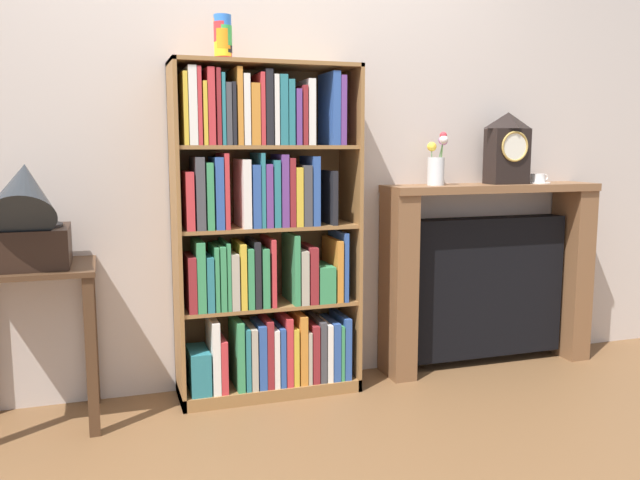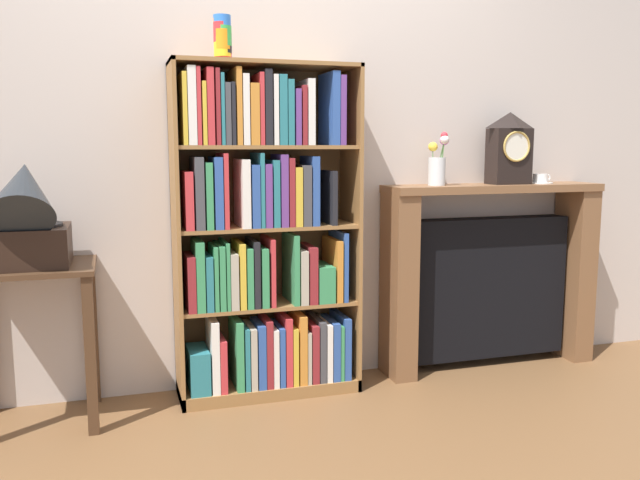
{
  "view_description": "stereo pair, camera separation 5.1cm",
  "coord_description": "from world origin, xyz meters",
  "px_view_note": "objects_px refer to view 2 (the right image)",
  "views": [
    {
      "loc": [
        -0.74,
        -2.93,
        1.2
      ],
      "look_at": [
        0.27,
        0.1,
        0.74
      ],
      "focal_mm": 37.05,
      "sensor_mm": 36.0,
      "label": 1
    },
    {
      "loc": [
        -0.69,
        -2.95,
        1.2
      ],
      "look_at": [
        0.27,
        0.1,
        0.74
      ],
      "focal_mm": 37.05,
      "sensor_mm": 36.0,
      "label": 2
    }
  ],
  "objects_px": {
    "gramophone": "(27,218)",
    "mantel_clock": "(509,148)",
    "side_table_left": "(34,309)",
    "bookshelf": "(263,243)",
    "flower_vase": "(438,164)",
    "cup_stack": "(223,38)",
    "fireplace_mantel": "(488,277)",
    "teacup_with_saucer": "(540,179)"
  },
  "relations": [
    {
      "from": "mantel_clock",
      "to": "cup_stack",
      "type": "bearing_deg",
      "value": -178.4
    },
    {
      "from": "cup_stack",
      "to": "flower_vase",
      "type": "xyz_separation_m",
      "value": [
        1.1,
        0.05,
        -0.57
      ]
    },
    {
      "from": "mantel_clock",
      "to": "teacup_with_saucer",
      "type": "relative_size",
      "value": 2.77
    },
    {
      "from": "bookshelf",
      "to": "flower_vase",
      "type": "relative_size",
      "value": 5.78
    },
    {
      "from": "bookshelf",
      "to": "mantel_clock",
      "type": "bearing_deg",
      "value": 1.06
    },
    {
      "from": "teacup_with_saucer",
      "to": "cup_stack",
      "type": "bearing_deg",
      "value": -178.5
    },
    {
      "from": "side_table_left",
      "to": "fireplace_mantel",
      "type": "height_order",
      "value": "fireplace_mantel"
    },
    {
      "from": "side_table_left",
      "to": "gramophone",
      "type": "xyz_separation_m",
      "value": [
        0.0,
        -0.05,
        0.4
      ]
    },
    {
      "from": "fireplace_mantel",
      "to": "mantel_clock",
      "type": "bearing_deg",
      "value": -17.17
    },
    {
      "from": "flower_vase",
      "to": "teacup_with_saucer",
      "type": "height_order",
      "value": "flower_vase"
    },
    {
      "from": "gramophone",
      "to": "flower_vase",
      "type": "bearing_deg",
      "value": 4.18
    },
    {
      "from": "bookshelf",
      "to": "side_table_left",
      "type": "xyz_separation_m",
      "value": [
        -1.01,
        -0.06,
        -0.23
      ]
    },
    {
      "from": "side_table_left",
      "to": "flower_vase",
      "type": "xyz_separation_m",
      "value": [
        1.94,
        0.09,
        0.6
      ]
    },
    {
      "from": "fireplace_mantel",
      "to": "teacup_with_saucer",
      "type": "distance_m",
      "value": 0.6
    },
    {
      "from": "gramophone",
      "to": "fireplace_mantel",
      "type": "distance_m",
      "value": 2.31
    },
    {
      "from": "gramophone",
      "to": "fireplace_mantel",
      "type": "xyz_separation_m",
      "value": [
        2.27,
        0.16,
        -0.42
      ]
    },
    {
      "from": "bookshelf",
      "to": "flower_vase",
      "type": "xyz_separation_m",
      "value": [
        0.93,
        0.03,
        0.36
      ]
    },
    {
      "from": "bookshelf",
      "to": "fireplace_mantel",
      "type": "relative_size",
      "value": 1.31
    },
    {
      "from": "cup_stack",
      "to": "teacup_with_saucer",
      "type": "distance_m",
      "value": 1.84
    },
    {
      "from": "cup_stack",
      "to": "gramophone",
      "type": "relative_size",
      "value": 0.38
    },
    {
      "from": "gramophone",
      "to": "mantel_clock",
      "type": "bearing_deg",
      "value": 3.32
    },
    {
      "from": "fireplace_mantel",
      "to": "gramophone",
      "type": "bearing_deg",
      "value": -175.91
    },
    {
      "from": "fireplace_mantel",
      "to": "mantel_clock",
      "type": "height_order",
      "value": "mantel_clock"
    },
    {
      "from": "gramophone",
      "to": "flower_vase",
      "type": "height_order",
      "value": "flower_vase"
    },
    {
      "from": "side_table_left",
      "to": "gramophone",
      "type": "relative_size",
      "value": 1.34
    },
    {
      "from": "cup_stack",
      "to": "flower_vase",
      "type": "bearing_deg",
      "value": 2.46
    },
    {
      "from": "flower_vase",
      "to": "bookshelf",
      "type": "bearing_deg",
      "value": -178.14
    },
    {
      "from": "bookshelf",
      "to": "flower_vase",
      "type": "height_order",
      "value": "bookshelf"
    },
    {
      "from": "cup_stack",
      "to": "side_table_left",
      "type": "bearing_deg",
      "value": -177.2
    },
    {
      "from": "cup_stack",
      "to": "teacup_with_saucer",
      "type": "xyz_separation_m",
      "value": [
        1.72,
        0.05,
        -0.66
      ]
    },
    {
      "from": "mantel_clock",
      "to": "flower_vase",
      "type": "relative_size",
      "value": 1.39
    },
    {
      "from": "side_table_left",
      "to": "fireplace_mantel",
      "type": "xyz_separation_m",
      "value": [
        2.27,
        0.11,
        -0.02
      ]
    },
    {
      "from": "side_table_left",
      "to": "flower_vase",
      "type": "bearing_deg",
      "value": 2.61
    },
    {
      "from": "side_table_left",
      "to": "mantel_clock",
      "type": "relative_size",
      "value": 1.85
    },
    {
      "from": "gramophone",
      "to": "flower_vase",
      "type": "xyz_separation_m",
      "value": [
        1.94,
        0.14,
        0.2
      ]
    },
    {
      "from": "gramophone",
      "to": "side_table_left",
      "type": "bearing_deg",
      "value": 90.0
    },
    {
      "from": "cup_stack",
      "to": "fireplace_mantel",
      "type": "bearing_deg",
      "value": 2.72
    },
    {
      "from": "bookshelf",
      "to": "cup_stack",
      "type": "relative_size",
      "value": 8.05
    },
    {
      "from": "bookshelf",
      "to": "side_table_left",
      "type": "relative_size",
      "value": 2.26
    },
    {
      "from": "fireplace_mantel",
      "to": "teacup_with_saucer",
      "type": "bearing_deg",
      "value": -4.6
    },
    {
      "from": "bookshelf",
      "to": "fireplace_mantel",
      "type": "xyz_separation_m",
      "value": [
        1.26,
        0.05,
        -0.25
      ]
    },
    {
      "from": "flower_vase",
      "to": "cup_stack",
      "type": "bearing_deg",
      "value": -177.54
    }
  ]
}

